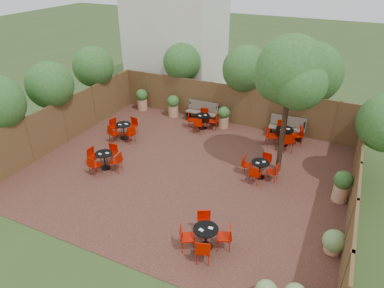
% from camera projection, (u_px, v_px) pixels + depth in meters
% --- Properties ---
extents(ground, '(80.00, 80.00, 0.00)m').
position_uv_depth(ground, '(186.00, 171.00, 13.89)').
color(ground, '#354F23').
rests_on(ground, ground).
extents(courtyard_paving, '(12.00, 10.00, 0.02)m').
position_uv_depth(courtyard_paving, '(186.00, 171.00, 13.88)').
color(courtyard_paving, '#3B1F18').
rests_on(courtyard_paving, ground).
extents(fence_back, '(12.00, 0.08, 2.00)m').
position_uv_depth(fence_back, '(230.00, 104.00, 17.37)').
color(fence_back, brown).
rests_on(fence_back, ground).
extents(fence_left, '(0.08, 10.00, 2.00)m').
position_uv_depth(fence_left, '(65.00, 121.00, 15.66)').
color(fence_left, brown).
rests_on(fence_left, ground).
extents(fence_right, '(0.08, 10.00, 2.00)m').
position_uv_depth(fence_right, '(354.00, 189.00, 11.16)').
color(fence_right, brown).
rests_on(fence_right, ground).
extents(neighbour_building, '(5.00, 4.00, 8.00)m').
position_uv_depth(neighbour_building, '(176.00, 25.00, 19.99)').
color(neighbour_building, silver).
rests_on(neighbour_building, ground).
extents(overhang_foliage, '(15.38, 10.77, 2.79)m').
position_uv_depth(overhang_foliage, '(202.00, 79.00, 15.54)').
color(overhang_foliage, '#28591D').
rests_on(overhang_foliage, ground).
extents(courtyard_tree, '(2.67, 2.57, 5.27)m').
position_uv_depth(courtyard_tree, '(290.00, 75.00, 12.15)').
color(courtyard_tree, black).
rests_on(courtyard_tree, courtyard_paving).
extents(park_bench_left, '(1.62, 0.52, 1.00)m').
position_uv_depth(park_bench_left, '(202.00, 111.00, 17.81)').
color(park_bench_left, brown).
rests_on(park_bench_left, courtyard_paving).
extents(park_bench_right, '(1.63, 0.59, 1.00)m').
position_uv_depth(park_bench_right, '(287.00, 127.00, 16.20)').
color(park_bench_right, brown).
rests_on(park_bench_right, courtyard_paving).
extents(bistro_tables, '(8.39, 8.78, 0.89)m').
position_uv_depth(bistro_tables, '(200.00, 152.00, 14.40)').
color(bistro_tables, black).
rests_on(bistro_tables, courtyard_paving).
extents(planters, '(11.16, 4.54, 1.16)m').
position_uv_depth(planters, '(207.00, 121.00, 16.55)').
color(planters, tan).
rests_on(planters, courtyard_paving).
extents(low_shrubs, '(1.93, 3.07, 0.71)m').
position_uv_depth(low_shrubs, '(306.00, 270.00, 9.16)').
color(low_shrubs, tan).
rests_on(low_shrubs, courtyard_paving).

